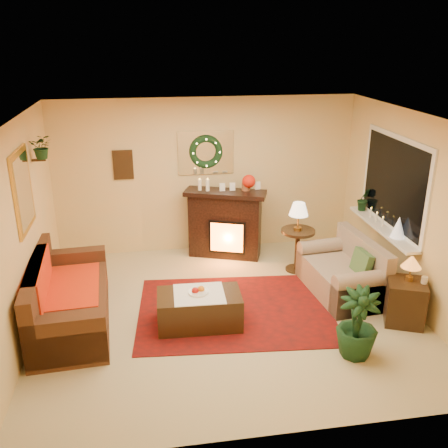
{
  "coord_description": "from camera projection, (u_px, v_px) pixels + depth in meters",
  "views": [
    {
      "loc": [
        -0.99,
        -5.8,
        3.52
      ],
      "look_at": [
        0.0,
        0.35,
        1.15
      ],
      "focal_mm": 40.0,
      "sensor_mm": 36.0,
      "label": 1
    }
  ],
  "objects": [
    {
      "name": "hanging_plant",
      "position": [
        43.0,
        158.0,
        6.67
      ],
      "size": [
        0.33,
        0.28,
        0.36
      ],
      "primitive_type": "imported",
      "color": "#194719",
      "rests_on": "wall_left"
    },
    {
      "name": "mantel_candle_a",
      "position": [
        200.0,
        185.0,
        8.01
      ],
      "size": [
        0.06,
        0.06,
        0.18
      ],
      "primitive_type": "cylinder",
      "color": "white",
      "rests_on": "fireplace"
    },
    {
      "name": "lamp_tiffany",
      "position": [
        411.0,
        269.0,
        6.31
      ],
      "size": [
        0.25,
        0.25,
        0.37
      ],
      "primitive_type": "cone",
      "color": "gold",
      "rests_on": "end_table_square"
    },
    {
      "name": "lamp_cream",
      "position": [
        298.0,
        219.0,
        7.64
      ],
      "size": [
        0.3,
        0.3,
        0.46
      ],
      "primitive_type": "cone",
      "color": "beige",
      "rests_on": "side_table_round"
    },
    {
      "name": "wall_art",
      "position": [
        123.0,
        165.0,
        8.06
      ],
      "size": [
        0.32,
        0.03,
        0.48
      ],
      "primitive_type": "cube",
      "color": "#381E11",
      "rests_on": "wall_back"
    },
    {
      "name": "wall_back",
      "position": [
        206.0,
        176.0,
        8.37
      ],
      "size": [
        5.0,
        5.0,
        0.0
      ],
      "primitive_type": "plane",
      "color": "#EFD88C",
      "rests_on": "ground"
    },
    {
      "name": "wall_right",
      "position": [
        413.0,
        212.0,
        6.66
      ],
      "size": [
        4.5,
        4.5,
        0.0
      ],
      "primitive_type": "plane",
      "color": "#EFD88C",
      "rests_on": "ground"
    },
    {
      "name": "mantel_mirror",
      "position": [
        206.0,
        153.0,
        8.2
      ],
      "size": [
        0.92,
        0.02,
        0.72
      ],
      "primitive_type": "cube",
      "color": "white",
      "rests_on": "wall_back"
    },
    {
      "name": "wall_front",
      "position": [
        273.0,
        315.0,
        4.21
      ],
      "size": [
        5.0,
        5.0,
        0.0
      ],
      "primitive_type": "plane",
      "color": "#EFD88C",
      "rests_on": "ground"
    },
    {
      "name": "mini_tree",
      "position": [
        398.0,
        227.0,
        6.86
      ],
      "size": [
        0.2,
        0.2,
        0.3
      ],
      "primitive_type": "cone",
      "color": "white",
      "rests_on": "window_sill"
    },
    {
      "name": "loveseat",
      "position": [
        342.0,
        266.0,
        7.13
      ],
      "size": [
        0.95,
        1.48,
        0.81
      ],
      "primitive_type": "cube",
      "rotation": [
        0.0,
        0.0,
        0.1
      ],
      "color": "gray",
      "rests_on": "floor"
    },
    {
      "name": "wall_left",
      "position": [
        21.0,
        235.0,
        5.92
      ],
      "size": [
        4.5,
        4.5,
        0.0
      ],
      "primitive_type": "plane",
      "color": "#EFD88C",
      "rests_on": "ground"
    },
    {
      "name": "sill_plant",
      "position": [
        364.0,
        199.0,
        7.9
      ],
      "size": [
        0.27,
        0.22,
        0.49
      ],
      "primitive_type": "imported",
      "color": "#234E1F",
      "rests_on": "window_sill"
    },
    {
      "name": "red_throw",
      "position": [
        68.0,
        286.0,
        6.5
      ],
      "size": [
        0.78,
        1.26,
        0.02
      ],
      "primitive_type": "cube",
      "color": "#B40E09",
      "rests_on": "sofa"
    },
    {
      "name": "floor",
      "position": [
        228.0,
        312.0,
        6.75
      ],
      "size": [
        5.0,
        5.0,
        0.0
      ],
      "primitive_type": "plane",
      "color": "beige",
      "rests_on": "ground"
    },
    {
      "name": "window_sill",
      "position": [
        382.0,
        228.0,
        7.31
      ],
      "size": [
        0.22,
        1.86,
        0.04
      ],
      "primitive_type": "cube",
      "color": "white",
      "rests_on": "wall_right"
    },
    {
      "name": "sofa",
      "position": [
        70.0,
        293.0,
        6.37
      ],
      "size": [
        1.04,
        2.11,
        0.89
      ],
      "primitive_type": "cube",
      "rotation": [
        0.0,
        0.0,
        0.06
      ],
      "color": "brown",
      "rests_on": "floor"
    },
    {
      "name": "wreath",
      "position": [
        206.0,
        152.0,
        8.16
      ],
      "size": [
        0.55,
        0.11,
        0.55
      ],
      "primitive_type": "torus",
      "rotation": [
        1.57,
        0.0,
        0.0
      ],
      "color": "#194719",
      "rests_on": "wall_back"
    },
    {
      "name": "fireplace",
      "position": [
        225.0,
        225.0,
        8.31
      ],
      "size": [
        1.23,
        0.75,
        1.07
      ],
      "primitive_type": "cube",
      "rotation": [
        0.0,
        0.0,
        -0.35
      ],
      "color": "black",
      "rests_on": "floor"
    },
    {
      "name": "gold_mirror",
      "position": [
        23.0,
        191.0,
        6.04
      ],
      "size": [
        0.03,
        0.84,
        1.0
      ],
      "primitive_type": "cube",
      "color": "gold",
      "rests_on": "wall_left"
    },
    {
      "name": "area_rug",
      "position": [
        235.0,
        310.0,
        6.79
      ],
      "size": [
        2.75,
        2.16,
        0.01
      ],
      "primitive_type": "cube",
      "rotation": [
        0.0,
        0.0,
        -0.09
      ],
      "color": "#3F0D04",
      "rests_on": "floor"
    },
    {
      "name": "window_frame",
      "position": [
        394.0,
        183.0,
        7.08
      ],
      "size": [
        0.03,
        1.86,
        1.36
      ],
      "primitive_type": "cube",
      "color": "white",
      "rests_on": "wall_right"
    },
    {
      "name": "window_glass",
      "position": [
        393.0,
        183.0,
        7.08
      ],
      "size": [
        0.02,
        1.7,
        1.22
      ],
      "primitive_type": "cube",
      "color": "black",
      "rests_on": "wall_right"
    },
    {
      "name": "side_table_round",
      "position": [
        297.0,
        251.0,
        7.85
      ],
      "size": [
        0.69,
        0.69,
        0.69
      ],
      "primitive_type": "cylinder",
      "rotation": [
        0.0,
        0.0,
        0.39
      ],
      "color": "#432415",
      "rests_on": "floor"
    },
    {
      "name": "fruit_bowl",
      "position": [
        198.0,
        293.0,
        6.32
      ],
      "size": [
        0.26,
        0.26,
        0.06
      ],
      "primitive_type": "cylinder",
      "color": "silver",
      "rests_on": "coffee_table"
    },
    {
      "name": "ceiling",
      "position": [
        229.0,
        119.0,
        5.83
      ],
      "size": [
        5.0,
        5.0,
        0.0
      ],
      "primitive_type": "plane",
      "color": "white",
      "rests_on": "ground"
    },
    {
      "name": "poinsettia",
      "position": [
        249.0,
        181.0,
        8.06
      ],
      "size": [
        0.22,
        0.22,
        0.22
      ],
      "primitive_type": "sphere",
      "color": "red",
      "rests_on": "fireplace"
    },
    {
      "name": "mantel_candle_b",
      "position": [
        208.0,
        185.0,
        8.0
      ],
      "size": [
        0.06,
        0.06,
        0.19
      ],
      "primitive_type": "cylinder",
      "color": "beige",
      "rests_on": "fireplace"
    },
    {
      "name": "end_table_square",
      "position": [
        405.0,
        303.0,
        6.44
      ],
      "size": [
        0.62,
        0.62,
        0.58
      ],
      "primitive_type": "cube",
      "rotation": [
        0.0,
        0.0,
        -0.4
      ],
      "color": "black",
      "rests_on": "floor"
    },
    {
      "name": "coffee_table",
      "position": [
        199.0,
        311.0,
        6.39
      ],
      "size": [
        1.08,
        0.62,
        0.45
      ],
      "primitive_type": "cube",
      "rotation": [
        0.0,
        0.0,
        -0.04
      ],
      "color": "#56291E",
      "rests_on": "floor"
    },
    {
      "name": "floor_palm",
      "position": [
        358.0,
        321.0,
        5.7
      ],
      "size": [
        1.77,
        1.77,
        2.54
      ],
      "primitive_type": "imported",
      "rotation": [
        0.0,
        0.0,
        -0.29
      ],
      "color": "#114518",
      "rests_on": "floor"
    }
  ]
}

